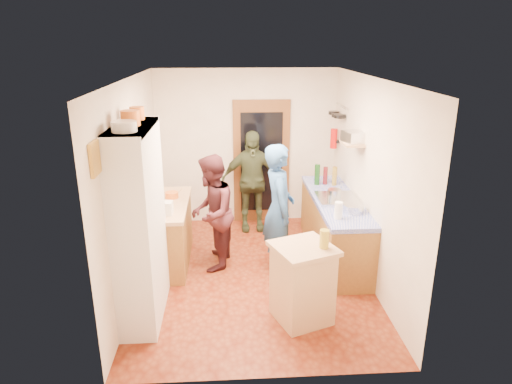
{
  "coord_description": "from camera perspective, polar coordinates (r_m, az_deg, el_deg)",
  "views": [
    {
      "loc": [
        -0.32,
        -5.5,
        3.05
      ],
      "look_at": [
        0.04,
        0.15,
        1.13
      ],
      "focal_mm": 32.0,
      "sensor_mm": 36.0,
      "label": 1
    }
  ],
  "objects": [
    {
      "name": "door_frame",
      "position": [
        7.76,
        0.67,
        3.75
      ],
      "size": [
        0.95,
        0.06,
        2.1
      ],
      "primitive_type": "cube",
      "color": "brown",
      "rests_on": "ground"
    },
    {
      "name": "toaster",
      "position": [
        5.96,
        -11.46,
        -1.98
      ],
      "size": [
        0.24,
        0.17,
        0.17
      ],
      "primitive_type": "cube",
      "rotation": [
        0.0,
        0.0,
        -0.08
      ],
      "color": "white",
      "rests_on": "left_counter_top"
    },
    {
      "name": "bottle_c",
      "position": [
        7.09,
        9.79,
        1.98
      ],
      "size": [
        0.08,
        0.08,
        0.29
      ],
      "primitive_type": "cylinder",
      "rotation": [
        0.0,
        0.0,
        0.09
      ],
      "color": "olive",
      "rests_on": "right_counter_top"
    },
    {
      "name": "fire_extinguisher",
      "position": [
        7.57,
        9.69,
        6.61
      ],
      "size": [
        0.11,
        0.11,
        0.32
      ],
      "primitive_type": "cylinder",
      "color": "red",
      "rests_on": "wall_right"
    },
    {
      "name": "kettle",
      "position": [
        6.17,
        -12.14,
        -1.27
      ],
      "size": [
        0.18,
        0.18,
        0.18
      ],
      "primitive_type": "cylinder",
      "rotation": [
        0.0,
        0.0,
        0.14
      ],
      "color": "white",
      "rests_on": "left_counter_top"
    },
    {
      "name": "island_base",
      "position": [
        5.23,
        5.8,
        -11.52
      ],
      "size": [
        0.71,
        0.71,
        0.86
      ],
      "primitive_type": "cube",
      "rotation": [
        0.0,
        0.0,
        0.37
      ],
      "color": "tan",
      "rests_on": "ground"
    },
    {
      "name": "door_glass",
      "position": [
        7.72,
        0.69,
        3.69
      ],
      "size": [
        0.7,
        0.02,
        1.7
      ],
      "primitive_type": "cube",
      "color": "black",
      "rests_on": "door_frame"
    },
    {
      "name": "wall_right",
      "position": [
        6.06,
        14.08,
        1.32
      ],
      "size": [
        0.02,
        4.0,
        2.6
      ],
      "primitive_type": "cube",
      "color": "silver",
      "rests_on": "ground"
    },
    {
      "name": "paper_towel",
      "position": [
        5.79,
        10.27,
        -2.28
      ],
      "size": [
        0.11,
        0.11,
        0.22
      ],
      "primitive_type": "cylinder",
      "rotation": [
        0.0,
        0.0,
        0.15
      ],
      "color": "white",
      "rests_on": "right_counter_top"
    },
    {
      "name": "person_back",
      "position": [
        7.43,
        -0.5,
        1.37
      ],
      "size": [
        0.99,
        0.44,
        1.67
      ],
      "primitive_type": "imported",
      "rotation": [
        0.0,
        0.0,
        0.03
      ],
      "color": "#303822",
      "rests_on": "ground"
    },
    {
      "name": "right_counter_base",
      "position": [
        6.73,
        9.72,
        -4.61
      ],
      "size": [
        0.6,
        2.2,
        0.84
      ],
      "primitive_type": "cube",
      "color": "olive",
      "rests_on": "ground"
    },
    {
      "name": "wall_front",
      "position": [
        3.92,
        1.38,
        -7.84
      ],
      "size": [
        3.0,
        0.02,
        2.6
      ],
      "primitive_type": "cube",
      "color": "silver",
      "rests_on": "ground"
    },
    {
      "name": "island_top",
      "position": [
        5.01,
        5.97,
        -7.02
      ],
      "size": [
        0.8,
        0.8,
        0.05
      ],
      "primitive_type": "cube",
      "rotation": [
        0.0,
        0.0,
        0.37
      ],
      "color": "tan",
      "rests_on": "island_base"
    },
    {
      "name": "bottle_a",
      "position": [
        7.07,
        7.66,
        2.18
      ],
      "size": [
        0.1,
        0.1,
        0.32
      ],
      "primitive_type": "cylinder",
      "rotation": [
        0.0,
        0.0,
        -0.19
      ],
      "color": "#143F14",
      "rests_on": "right_counter_top"
    },
    {
      "name": "left_counter_top",
      "position": [
        6.4,
        -11.36,
        -1.56
      ],
      "size": [
        0.64,
        1.44,
        0.05
      ],
      "primitive_type": "cube",
      "color": "tan",
      "rests_on": "left_counter_base"
    },
    {
      "name": "person_hob",
      "position": [
        6.11,
        3.21,
        -2.14
      ],
      "size": [
        0.45,
        0.66,
        1.76
      ],
      "primitive_type": "imported",
      "rotation": [
        0.0,
        0.0,
        1.61
      ],
      "color": "#2A538C",
      "rests_on": "ground"
    },
    {
      "name": "wall_left",
      "position": [
        5.9,
        -15.15,
        0.76
      ],
      "size": [
        0.02,
        4.0,
        2.6
      ],
      "primitive_type": "cube",
      "color": "silver",
      "rests_on": "ground"
    },
    {
      "name": "pot_on_hob",
      "position": [
        6.42,
        9.77,
        -0.21
      ],
      "size": [
        0.19,
        0.19,
        0.12
      ],
      "primitive_type": "cylinder",
      "color": "silver",
      "rests_on": "hob"
    },
    {
      "name": "pan_hang_c",
      "position": [
        7.54,
        9.7,
        9.74
      ],
      "size": [
        0.17,
        0.17,
        0.05
      ],
      "primitive_type": "cylinder",
      "color": "black",
      "rests_on": "pan_rail"
    },
    {
      "name": "oil_jar",
      "position": [
        4.96,
        8.53,
        -5.82
      ],
      "size": [
        0.13,
        0.13,
        0.2
      ],
      "primitive_type": "cylinder",
      "rotation": [
        0.0,
        0.0,
        0.37
      ],
      "color": "#AD9E2D",
      "rests_on": "island_top"
    },
    {
      "name": "chopping_board",
      "position": [
        6.85,
        -10.7,
        0.18
      ],
      "size": [
        0.33,
        0.27,
        0.02
      ],
      "primitive_type": "cube",
      "rotation": [
        0.0,
        0.0,
        -0.18
      ],
      "color": "tan",
      "rests_on": "left_counter_top"
    },
    {
      "name": "picture_frame",
      "position": [
        4.24,
        -19.51,
        3.96
      ],
      "size": [
        0.03,
        0.25,
        0.3
      ],
      "primitive_type": "cube",
      "color": "gold",
      "rests_on": "wall_left"
    },
    {
      "name": "left_counter_base",
      "position": [
        6.57,
        -11.11,
        -5.24
      ],
      "size": [
        0.6,
        1.4,
        0.85
      ],
      "primitive_type": "cube",
      "color": "olive",
      "rests_on": "ground"
    },
    {
      "name": "orange_bowl",
      "position": [
        6.57,
        -10.47,
        -0.36
      ],
      "size": [
        0.2,
        0.2,
        0.08
      ],
      "primitive_type": "cylinder",
      "rotation": [
        0.0,
        0.0,
        -0.08
      ],
      "color": "orange",
      "rests_on": "left_counter_top"
    },
    {
      "name": "hob",
      "position": [
        6.47,
        10.12,
        -0.82
      ],
      "size": [
        0.55,
        0.58,
        0.04
      ],
      "primitive_type": "cube",
      "color": "silver",
      "rests_on": "right_counter_top"
    },
    {
      "name": "pan_rail",
      "position": [
        7.32,
        10.63,
        10.53
      ],
      "size": [
        0.02,
        0.65,
        0.02
      ],
      "primitive_type": "cylinder",
      "rotation": [
        1.57,
        0.0,
        0.0
      ],
      "color": "silver",
      "rests_on": "wall_right"
    },
    {
      "name": "hutch_top_shelf",
      "position": [
        4.88,
        -15.35,
        7.76
      ],
      "size": [
        0.4,
        1.14,
        0.04
      ],
      "primitive_type": "cube",
      "color": "silver",
      "rests_on": "hutch_body"
    },
    {
      "name": "ext_bracket",
      "position": [
        7.59,
        10.12,
        6.24
      ],
      "size": [
        0.06,
        0.1,
        0.04
      ],
      "primitive_type": "cube",
      "color": "black",
      "rests_on": "wall_right"
    },
    {
      "name": "plate_stack",
      "position": [
        4.57,
        -16.16,
        7.88
      ],
      "size": [
        0.24,
        0.24,
        0.1
      ],
      "primitive_type": "cylinder",
      "color": "white",
      "rests_on": "hutch_top_shelf"
    },
    {
      "name": "pan_hang_a",
      "position": [
        7.15,
        10.43,
        9.3
      ],
      "size": [
        0.18,
        0.18,
        0.05
      ],
      "primitive_type": "cylinder",
      "color": "black",
      "rests_on": "pan_rail"
    },
    {
      "name": "ceiling",
      "position": [
        5.53,
        -0.36,
        14.13
      ],
      "size": [
        3.0,
        4.0,
        0.02
      ],
      "primitive_type": "cube",
      "color": "silver",
      "rests_on": "ground"
    },
    {
      "name": "hutch_body",
      "position": [
        5.19,
        -14.33,
        -4.02
      ],
      "size": [
        0.4,
        1.2,
        2.2
      ],
      "primitive_type": "cube",
      "color": "silver",
      "rests_on": "ground"
    },
    {
      "name": "cutting_board",
      "position": [
        5.02,
        5.19,
        -6.8
      ],
      "size": [
        0.43,
        0.39,
        0.02
      ],
      "primitive_type": "cube",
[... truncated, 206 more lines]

